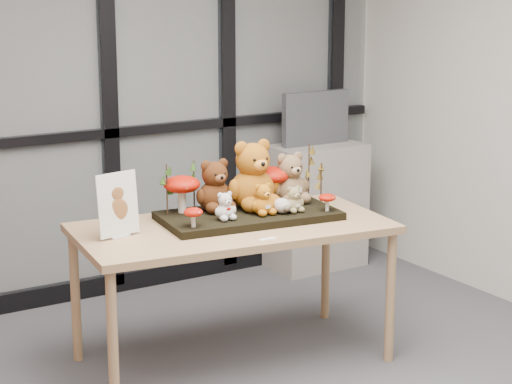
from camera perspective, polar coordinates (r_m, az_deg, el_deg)
room_shell at (r=3.42m, az=-0.04°, el=7.53°), size 5.00×5.00×5.00m
glass_partition at (r=5.69m, az=-13.31°, el=6.81°), size 4.90×0.06×2.78m
display_table at (r=4.82m, az=-1.46°, el=-2.77°), size 1.70×1.00×0.75m
diorama_tray at (r=4.90m, az=-0.45°, el=-1.47°), size 0.98×0.57×0.04m
bear_pooh_yellow at (r=4.95m, az=-0.22°, el=1.32°), size 0.34×0.32×0.41m
bear_brown_medium at (r=4.90m, az=-2.57°, el=0.60°), size 0.26×0.24×0.30m
bear_tan_back at (r=5.07m, az=2.09°, el=1.05°), size 0.26×0.24×0.31m
bear_small_yellow at (r=4.83m, az=0.45°, el=-0.33°), size 0.15×0.14×0.18m
bear_white_bow at (r=4.73m, az=-1.93°, el=-0.76°), size 0.14×0.12×0.16m
bear_beige_small at (r=4.89m, az=2.33°, el=-0.35°), size 0.13×0.12×0.15m
plush_cream_hedgehog at (r=4.86m, az=1.59°, el=-0.80°), size 0.08×0.07×0.09m
mushroom_back_left at (r=4.88m, az=-4.58°, el=-0.03°), size 0.20×0.20×0.22m
mushroom_back_right at (r=5.06m, az=0.96°, el=0.55°), size 0.20×0.20×0.22m
mushroom_front_left at (r=4.61m, az=-3.88°, el=-1.51°), size 0.10×0.10×0.11m
mushroom_front_right at (r=4.92m, az=4.40°, el=-0.58°), size 0.09×0.09×0.10m
sprig_green_far_left at (r=4.83m, az=-5.50°, el=0.14°), size 0.05×0.05×0.27m
sprig_green_mid_left at (r=4.93m, az=-3.84°, el=0.43°), size 0.05×0.05×0.27m
sprig_dry_far_right at (r=5.12m, az=3.27°, el=1.24°), size 0.05×0.05×0.32m
sprig_dry_mid_right at (r=5.03m, az=4.03°, el=0.51°), size 0.05×0.05×0.23m
sprig_green_centre at (r=5.00m, az=-2.11°, el=0.28°), size 0.05×0.05×0.21m
sign_holder at (r=4.59m, az=-8.49°, el=-0.93°), size 0.23×0.08×0.32m
label_card at (r=4.54m, az=0.72°, el=-2.90°), size 0.09×0.03×0.00m
cabinet at (r=6.51m, az=3.70°, el=-0.87°), size 0.65×0.38×0.87m
monitor at (r=6.40m, az=3.69°, el=4.56°), size 0.52×0.05×0.37m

